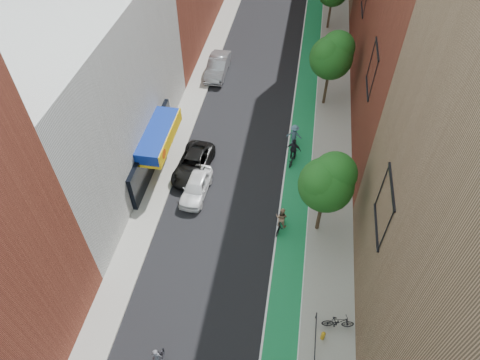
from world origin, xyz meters
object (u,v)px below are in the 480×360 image
at_px(parked_car_black, 193,164).
at_px(fire_hydrant, 323,335).
at_px(parked_car_white, 196,187).
at_px(parked_car_silver, 218,66).
at_px(cyclist_lane_mid, 293,154).
at_px(cyclist_lane_near, 281,221).
at_px(cyclist_lane_far, 294,137).

bearing_deg(parked_car_black, fire_hydrant, -44.53).
distance_m(parked_car_white, parked_car_silver, 15.47).
bearing_deg(cyclist_lane_mid, parked_car_black, 29.05).
relative_size(cyclist_lane_near, cyclist_lane_far, 0.91).
relative_size(parked_car_silver, cyclist_lane_far, 2.29).
relative_size(cyclist_lane_near, fire_hydrant, 2.96).
bearing_deg(cyclist_lane_mid, fire_hydrant, 113.71).
bearing_deg(parked_car_white, parked_car_black, 112.24).
bearing_deg(cyclist_lane_near, fire_hydrant, 127.59).
xyz_separation_m(cyclist_lane_near, cyclist_lane_far, (0.18, 8.23, 0.20)).
distance_m(cyclist_lane_near, cyclist_lane_mid, 6.55).
distance_m(parked_car_black, cyclist_lane_near, 8.25).
bearing_deg(cyclist_lane_mid, parked_car_silver, -41.35).
bearing_deg(cyclist_lane_mid, cyclist_lane_far, -74.38).
relative_size(parked_car_silver, fire_hydrant, 7.40).
distance_m(parked_car_silver, cyclist_lane_far, 12.29).
height_order(cyclist_lane_mid, fire_hydrant, cyclist_lane_mid).
bearing_deg(parked_car_silver, cyclist_lane_mid, -53.20).
bearing_deg(cyclist_lane_near, cyclist_lane_mid, -77.66).
relative_size(parked_car_black, cyclist_lane_mid, 2.23).
bearing_deg(parked_car_silver, parked_car_white, -83.68).
xyz_separation_m(parked_car_white, cyclist_lane_far, (6.44, 6.04, 0.34)).
xyz_separation_m(parked_car_black, fire_hydrant, (10.00, -11.52, -0.17)).
distance_m(cyclist_lane_near, cyclist_lane_far, 8.24).
relative_size(parked_car_white, fire_hydrant, 6.01).
distance_m(parked_car_white, parked_car_black, 2.31).
xyz_separation_m(parked_car_black, cyclist_lane_mid, (7.27, 2.17, 0.17)).
distance_m(cyclist_lane_mid, cyclist_lane_far, 1.70).
height_order(cyclist_lane_near, fire_hydrant, cyclist_lane_near).
distance_m(parked_car_silver, cyclist_lane_near, 19.23).
distance_m(parked_car_silver, fire_hydrant, 26.98).
height_order(parked_car_white, cyclist_lane_near, cyclist_lane_near).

